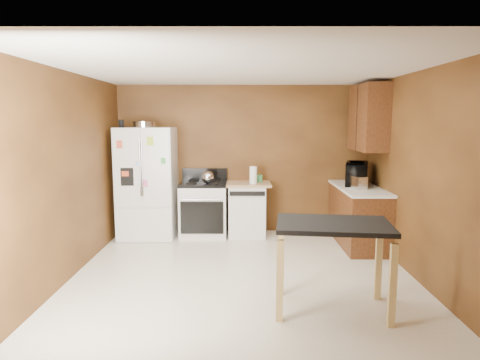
{
  "coord_description": "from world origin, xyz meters",
  "views": [
    {
      "loc": [
        -0.02,
        -5.04,
        1.92
      ],
      "look_at": [
        -0.03,
        0.85,
        1.09
      ],
      "focal_mm": 32.0,
      "sensor_mm": 36.0,
      "label": 1
    }
  ],
  "objects_px": {
    "toaster": "(358,182)",
    "dishwasher": "(247,209)",
    "paper_towel": "(253,175)",
    "microwave": "(357,175)",
    "roasting_pan": "(144,124)",
    "island": "(333,237)",
    "pen_cup": "(121,124)",
    "green_canister": "(259,179)",
    "gas_range": "(204,208)",
    "kettle": "(208,177)",
    "refrigerator": "(147,183)"
  },
  "relations": [
    {
      "from": "green_canister",
      "to": "refrigerator",
      "type": "xyz_separation_m",
      "value": [
        -1.84,
        -0.17,
        -0.05
      ]
    },
    {
      "from": "kettle",
      "to": "dishwasher",
      "type": "bearing_deg",
      "value": 14.25
    },
    {
      "from": "microwave",
      "to": "island",
      "type": "xyz_separation_m",
      "value": [
        -0.9,
        -2.52,
        -0.31
      ]
    },
    {
      "from": "green_canister",
      "to": "island",
      "type": "xyz_separation_m",
      "value": [
        0.61,
        -2.92,
        -0.19
      ]
    },
    {
      "from": "dishwasher",
      "to": "paper_towel",
      "type": "bearing_deg",
      "value": -48.35
    },
    {
      "from": "island",
      "to": "kettle",
      "type": "bearing_deg",
      "value": 118.6
    },
    {
      "from": "roasting_pan",
      "to": "refrigerator",
      "type": "height_order",
      "value": "roasting_pan"
    },
    {
      "from": "roasting_pan",
      "to": "gas_range",
      "type": "bearing_deg",
      "value": 0.59
    },
    {
      "from": "kettle",
      "to": "island",
      "type": "relative_size",
      "value": 0.17
    },
    {
      "from": "kettle",
      "to": "green_canister",
      "type": "relative_size",
      "value": 1.74
    },
    {
      "from": "paper_towel",
      "to": "green_canister",
      "type": "distance_m",
      "value": 0.24
    },
    {
      "from": "green_canister",
      "to": "paper_towel",
      "type": "bearing_deg",
      "value": -118.85
    },
    {
      "from": "paper_towel",
      "to": "gas_range",
      "type": "xyz_separation_m",
      "value": [
        -0.82,
        0.09,
        -0.57
      ]
    },
    {
      "from": "roasting_pan",
      "to": "island",
      "type": "bearing_deg",
      "value": -48.41
    },
    {
      "from": "roasting_pan",
      "to": "green_canister",
      "type": "relative_size",
      "value": 3.28
    },
    {
      "from": "green_canister",
      "to": "dishwasher",
      "type": "xyz_separation_m",
      "value": [
        -0.21,
        -0.09,
        -0.5
      ]
    },
    {
      "from": "refrigerator",
      "to": "kettle",
      "type": "bearing_deg",
      "value": -4.4
    },
    {
      "from": "island",
      "to": "microwave",
      "type": "bearing_deg",
      "value": 70.34
    },
    {
      "from": "toaster",
      "to": "dishwasher",
      "type": "distance_m",
      "value": 1.87
    },
    {
      "from": "green_canister",
      "to": "toaster",
      "type": "xyz_separation_m",
      "value": [
        1.45,
        -0.75,
        0.04
      ]
    },
    {
      "from": "microwave",
      "to": "dishwasher",
      "type": "xyz_separation_m",
      "value": [
        -1.72,
        0.32,
        -0.61
      ]
    },
    {
      "from": "microwave",
      "to": "pen_cup",
      "type": "bearing_deg",
      "value": 105.18
    },
    {
      "from": "green_canister",
      "to": "toaster",
      "type": "distance_m",
      "value": 1.63
    },
    {
      "from": "gas_range",
      "to": "kettle",
      "type": "bearing_deg",
      "value": -58.55
    },
    {
      "from": "toaster",
      "to": "island",
      "type": "relative_size",
      "value": 0.21
    },
    {
      "from": "refrigerator",
      "to": "island",
      "type": "distance_m",
      "value": 3.69
    },
    {
      "from": "microwave",
      "to": "refrigerator",
      "type": "xyz_separation_m",
      "value": [
        -3.35,
        0.23,
        -0.16
      ]
    },
    {
      "from": "pen_cup",
      "to": "toaster",
      "type": "distance_m",
      "value": 3.77
    },
    {
      "from": "pen_cup",
      "to": "microwave",
      "type": "distance_m",
      "value": 3.8
    },
    {
      "from": "paper_towel",
      "to": "dishwasher",
      "type": "height_order",
      "value": "paper_towel"
    },
    {
      "from": "paper_towel",
      "to": "microwave",
      "type": "xyz_separation_m",
      "value": [
        1.62,
        -0.21,
        0.03
      ]
    },
    {
      "from": "green_canister",
      "to": "microwave",
      "type": "height_order",
      "value": "microwave"
    },
    {
      "from": "paper_towel",
      "to": "roasting_pan",
      "type": "bearing_deg",
      "value": 177.48
    },
    {
      "from": "toaster",
      "to": "paper_towel",
      "type": "bearing_deg",
      "value": 143.68
    },
    {
      "from": "green_canister",
      "to": "island",
      "type": "bearing_deg",
      "value": -78.13
    },
    {
      "from": "paper_towel",
      "to": "island",
      "type": "bearing_deg",
      "value": -75.14
    },
    {
      "from": "roasting_pan",
      "to": "toaster",
      "type": "relative_size",
      "value": 1.5
    },
    {
      "from": "roasting_pan",
      "to": "microwave",
      "type": "relative_size",
      "value": 0.64
    },
    {
      "from": "kettle",
      "to": "toaster",
      "type": "xyz_separation_m",
      "value": [
        2.29,
        -0.5,
        -0.01
      ]
    },
    {
      "from": "toaster",
      "to": "refrigerator",
      "type": "relative_size",
      "value": 0.14
    },
    {
      "from": "paper_towel",
      "to": "green_canister",
      "type": "height_order",
      "value": "paper_towel"
    },
    {
      "from": "toaster",
      "to": "island",
      "type": "distance_m",
      "value": 2.34
    },
    {
      "from": "refrigerator",
      "to": "paper_towel",
      "type": "bearing_deg",
      "value": -0.88
    },
    {
      "from": "green_canister",
      "to": "gas_range",
      "type": "bearing_deg",
      "value": -173.22
    },
    {
      "from": "roasting_pan",
      "to": "paper_towel",
      "type": "xyz_separation_m",
      "value": [
        1.76,
        -0.08,
        -0.82
      ]
    },
    {
      "from": "paper_towel",
      "to": "green_canister",
      "type": "bearing_deg",
      "value": 61.15
    },
    {
      "from": "roasting_pan",
      "to": "toaster",
      "type": "height_order",
      "value": "roasting_pan"
    },
    {
      "from": "toaster",
      "to": "gas_range",
      "type": "height_order",
      "value": "gas_range"
    },
    {
      "from": "roasting_pan",
      "to": "toaster",
      "type": "xyz_separation_m",
      "value": [
        3.32,
        -0.63,
        -0.85
      ]
    },
    {
      "from": "kettle",
      "to": "toaster",
      "type": "bearing_deg",
      "value": -12.39
    }
  ]
}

